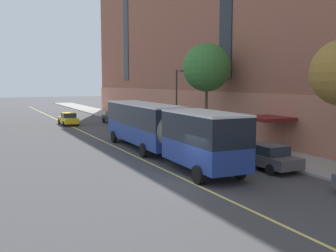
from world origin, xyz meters
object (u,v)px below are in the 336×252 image
at_px(parked_car_navy_4, 149,127).
at_px(street_lamp, 178,95).
at_px(city_bus, 161,127).
at_px(taxi_cab, 68,119).
at_px(street_tree_far_uptown, 207,68).
at_px(fire_hydrant, 245,149).
at_px(parked_car_black_2, 114,117).
at_px(parked_car_darkgray_3, 266,156).
at_px(parked_car_silver_0, 193,137).

bearing_deg(parked_car_navy_4, street_lamp, -57.17).
bearing_deg(city_bus, taxi_cab, 94.13).
bearing_deg(street_tree_far_uptown, city_bus, -144.11).
distance_m(city_bus, fire_hydrant, 6.39).
bearing_deg(fire_hydrant, parked_car_black_2, 93.75).
relative_size(parked_car_black_2, parked_car_darkgray_3, 0.92).
relative_size(parked_car_darkgray_3, taxi_cab, 1.00).
distance_m(parked_car_darkgray_3, parked_car_navy_4, 18.09).
distance_m(parked_car_black_2, fire_hydrant, 25.76).
relative_size(parked_car_black_2, street_lamp, 0.68).
relative_size(taxi_cab, street_lamp, 0.74).
distance_m(city_bus, street_lamp, 10.53).
height_order(taxi_cab, street_lamp, street_lamp).
relative_size(parked_car_silver_0, street_lamp, 0.76).
bearing_deg(parked_car_black_2, city_bus, -99.73).
xyz_separation_m(parked_car_silver_0, parked_car_navy_4, (-0.12, 8.87, -0.00)).
relative_size(city_bus, parked_car_black_2, 4.37).
xyz_separation_m(parked_car_silver_0, parked_car_darkgray_3, (-0.03, -9.23, -0.00)).
height_order(parked_car_black_2, parked_car_navy_4, same).
bearing_deg(city_bus, parked_car_black_2, 80.27).
relative_size(parked_car_navy_4, street_tree_far_uptown, 0.51).
height_order(street_tree_far_uptown, street_lamp, street_tree_far_uptown).
bearing_deg(parked_car_silver_0, parked_car_darkgray_3, -90.19).
distance_m(parked_car_black_2, parked_car_darkgray_3, 29.97).
bearing_deg(taxi_cab, parked_car_silver_0, -74.75).
bearing_deg(parked_car_silver_0, parked_car_navy_4, 90.76).
bearing_deg(street_tree_far_uptown, parked_car_silver_0, -138.40).
relative_size(taxi_cab, street_tree_far_uptown, 0.54).
bearing_deg(parked_car_darkgray_3, fire_hydrant, 69.23).
xyz_separation_m(parked_car_navy_4, street_lamp, (1.80, -2.80, 3.31)).
bearing_deg(city_bus, parked_car_darkgray_3, -58.86).
bearing_deg(parked_car_black_2, taxi_cab, 174.44).
bearing_deg(parked_car_navy_4, street_tree_far_uptown, -66.18).
distance_m(parked_car_navy_4, street_lamp, 4.70).
bearing_deg(fire_hydrant, parked_car_darkgray_3, -110.77).
distance_m(taxi_cab, fire_hydrant, 27.28).
relative_size(street_tree_far_uptown, fire_hydrant, 12.01).
bearing_deg(street_tree_far_uptown, taxi_cab, 114.33).
xyz_separation_m(city_bus, parked_car_black_2, (3.99, 23.25, -1.33)).
relative_size(parked_car_silver_0, street_tree_far_uptown, 0.56).
bearing_deg(street_lamp, taxi_cab, 116.20).
bearing_deg(street_lamp, parked_car_navy_4, 122.83).
xyz_separation_m(parked_car_darkgray_3, street_tree_far_uptown, (2.76, 11.65, 5.83)).
height_order(parked_car_silver_0, street_tree_far_uptown, street_tree_far_uptown).
bearing_deg(street_tree_far_uptown, fire_hydrant, -98.79).
relative_size(city_bus, parked_car_silver_0, 3.93).
xyz_separation_m(parked_car_darkgray_3, parked_car_navy_4, (-0.09, 18.09, -0.00)).
bearing_deg(parked_car_silver_0, taxi_cab, 105.25).
xyz_separation_m(taxi_cab, fire_hydrant, (7.39, -26.26, -0.29)).
bearing_deg(parked_car_silver_0, street_tree_far_uptown, 41.60).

